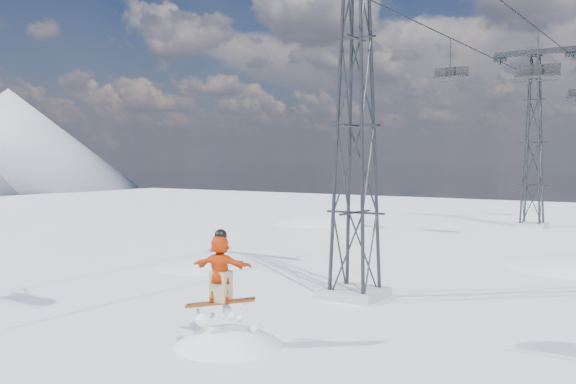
# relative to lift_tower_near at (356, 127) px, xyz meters

# --- Properties ---
(ground) EXTENTS (120.00, 120.00, 0.00)m
(ground) POSITION_rel_lift_tower_near_xyz_m (-0.80, -8.00, -5.47)
(ground) COLOR white
(ground) RESTS_ON ground
(lift_tower_near) EXTENTS (5.20, 1.80, 11.43)m
(lift_tower_near) POSITION_rel_lift_tower_near_xyz_m (0.00, 0.00, 0.00)
(lift_tower_near) COLOR #999999
(lift_tower_near) RESTS_ON ground
(lift_tower_far) EXTENTS (5.20, 1.80, 11.43)m
(lift_tower_far) POSITION_rel_lift_tower_near_xyz_m (0.00, 25.00, 0.00)
(lift_tower_far) COLOR #999999
(lift_tower_far) RESTS_ON ground
(haul_cables) EXTENTS (4.46, 51.00, 0.06)m
(haul_cables) POSITION_rel_lift_tower_near_xyz_m (0.00, 11.50, 5.38)
(haul_cables) COLOR black
(haul_cables) RESTS_ON ground
(lift_chair_mid) EXTENTS (2.08, 0.60, 2.58)m
(lift_chair_mid) POSITION_rel_lift_tower_near_xyz_m (2.20, 15.47, 3.32)
(lift_chair_mid) COLOR black
(lift_chair_mid) RESTS_ON ground
(lift_chair_far) EXTENTS (1.86, 0.54, 2.31)m
(lift_chair_far) POSITION_rel_lift_tower_near_xyz_m (-2.20, 15.33, 3.53)
(lift_chair_far) COLOR black
(lift_chair_far) RESTS_ON ground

